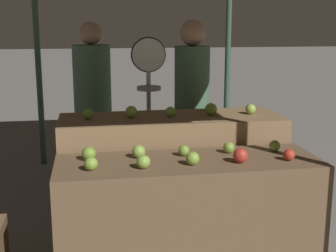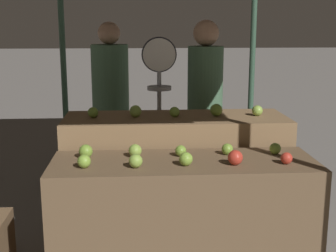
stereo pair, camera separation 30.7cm
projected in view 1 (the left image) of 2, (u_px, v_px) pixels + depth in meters
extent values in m
cylinder|color=#33513D|center=(38.00, 68.00, 5.49)|extent=(0.07, 0.07, 2.33)
cylinder|color=#33513D|center=(228.00, 65.00, 5.87)|extent=(0.07, 0.07, 2.33)
cube|color=brown|center=(188.00, 227.00, 2.92)|extent=(1.60, 0.55, 0.87)
cube|color=olive|center=(171.00, 184.00, 3.48)|extent=(1.60, 0.55, 1.02)
sphere|color=#84AD3D|center=(91.00, 164.00, 2.62)|extent=(0.08, 0.08, 0.08)
sphere|color=#8EB247|center=(143.00, 162.00, 2.66)|extent=(0.08, 0.08, 0.08)
sphere|color=#84AD3D|center=(192.00, 158.00, 2.72)|extent=(0.08, 0.08, 0.08)
sphere|color=red|center=(240.00, 156.00, 2.77)|extent=(0.09, 0.09, 0.09)
sphere|color=red|center=(289.00, 155.00, 2.82)|extent=(0.07, 0.07, 0.07)
sphere|color=#7AA338|center=(89.00, 154.00, 2.82)|extent=(0.09, 0.09, 0.09)
sphere|color=#8EB247|center=(139.00, 151.00, 2.87)|extent=(0.08, 0.08, 0.08)
sphere|color=#7AA338|center=(184.00, 150.00, 2.91)|extent=(0.07, 0.07, 0.07)
sphere|color=#7AA338|center=(229.00, 148.00, 2.98)|extent=(0.07, 0.07, 0.07)
sphere|color=#84AD3D|center=(275.00, 146.00, 3.02)|extent=(0.07, 0.07, 0.07)
sphere|color=#7AA338|center=(88.00, 114.00, 3.27)|extent=(0.08, 0.08, 0.08)
sphere|color=#8EB247|center=(131.00, 112.00, 3.32)|extent=(0.09, 0.09, 0.09)
sphere|color=#84AD3D|center=(170.00, 112.00, 3.35)|extent=(0.07, 0.07, 0.07)
sphere|color=#7AA338|center=(211.00, 109.00, 3.41)|extent=(0.09, 0.09, 0.09)
sphere|color=#8EB247|center=(251.00, 109.00, 3.45)|extent=(0.08, 0.08, 0.08)
cylinder|color=#99999E|center=(149.00, 138.00, 3.97)|extent=(0.04, 0.04, 1.46)
cylinder|color=black|center=(148.00, 55.00, 3.81)|extent=(0.29, 0.01, 0.29)
cylinder|color=silver|center=(149.00, 55.00, 3.80)|extent=(0.27, 0.02, 0.27)
cylinder|color=#99999E|center=(149.00, 80.00, 3.84)|extent=(0.01, 0.01, 0.14)
cylinder|color=#99999E|center=(149.00, 88.00, 3.86)|extent=(0.20, 0.20, 0.03)
cube|color=#2D2D38|center=(191.00, 165.00, 4.32)|extent=(0.27, 0.21, 0.80)
cylinder|color=#476B4C|center=(192.00, 85.00, 4.16)|extent=(0.40, 0.40, 0.69)
sphere|color=tan|center=(193.00, 33.00, 4.06)|extent=(0.23, 0.23, 0.23)
cube|color=#2D2D38|center=(95.00, 151.00, 4.82)|extent=(0.33, 0.27, 0.79)
cylinder|color=#476B4C|center=(92.00, 80.00, 4.66)|extent=(0.50, 0.50, 0.69)
sphere|color=tan|center=(90.00, 33.00, 4.56)|extent=(0.22, 0.22, 0.22)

